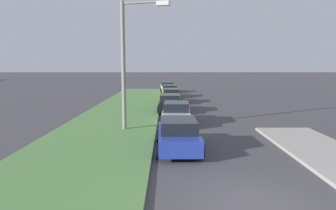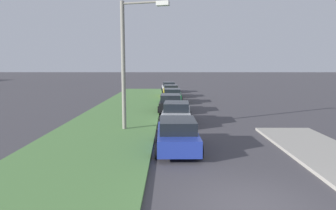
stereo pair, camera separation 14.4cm
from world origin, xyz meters
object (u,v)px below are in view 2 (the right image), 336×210
Objects in this scene: parked_car_black at (171,103)px; streetlight at (129,56)px; parked_car_silver at (176,113)px; parked_car_yellow at (171,91)px; parked_car_blue at (177,135)px; parked_car_white at (169,87)px; parked_car_green at (172,96)px.

parked_car_black is 0.58× the size of streetlight.
parked_car_yellow is (17.02, 0.28, 0.00)m from parked_car_silver.
streetlight is at bearing 170.40° from parked_car_yellow.
streetlight is at bearing 162.69° from parked_car_black.
parked_car_silver is (6.28, -0.11, 0.00)m from parked_car_blue.
parked_car_blue is at bearing -146.36° from streetlight.
parked_car_blue and parked_car_white have the same top height.
parked_car_green is (17.54, 0.03, 0.00)m from parked_car_blue.
parked_car_green is at bearing -1.33° from parked_car_black.
parked_car_green is 12.10m from parked_car_white.
parked_car_blue is at bearing 178.33° from parked_car_yellow.
parked_car_black is 0.99× the size of parked_car_white.
parked_car_blue is 17.54m from parked_car_green.
parked_car_yellow is 6.34m from parked_car_white.
parked_car_silver is 23.36m from parked_car_white.
parked_car_silver is at bearing -2.21° from parked_car_blue.
parked_car_silver is 1.01× the size of parked_car_green.
parked_car_white is at bearing -0.35° from parked_car_blue.
parked_car_white is at bearing 3.24° from parked_car_green.
parked_car_silver is at bearing 178.87° from parked_car_yellow.
parked_car_black is 8.70m from streetlight.
parked_car_silver and parked_car_yellow have the same top height.
parked_car_silver is 1.00× the size of parked_car_yellow.
streetlight is at bearing 32.44° from parked_car_blue.
parked_car_silver is 5.13m from streetlight.
parked_car_silver is 5.30m from parked_car_black.
parked_car_blue is at bearing -177.92° from parked_car_black.
streetlight is (-25.57, 2.27, 3.67)m from parked_car_white.
parked_car_green is 0.58× the size of streetlight.
parked_car_blue is 23.30m from parked_car_yellow.
parked_car_white is at bearing 3.97° from parked_car_silver.
parked_car_black is at bearing 177.50° from parked_car_yellow.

